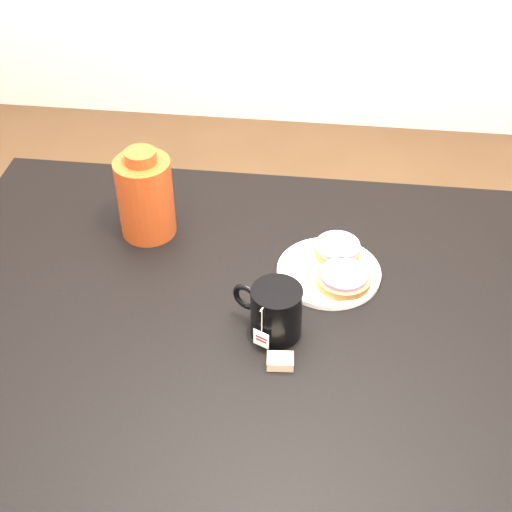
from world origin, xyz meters
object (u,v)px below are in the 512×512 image
object	(u,v)px
mug	(275,311)
table	(290,347)
plate	(329,271)
bagel_front	(344,278)
teabag_pouch	(280,361)
bagel_back	(338,249)
bagel_package	(145,196)

from	to	relation	value
mug	table	bearing A→B (deg)	81.78
mug	plate	bearing A→B (deg)	85.96
bagel_front	teabag_pouch	size ratio (longest dim) A/B	2.87
plate	bagel_back	bearing A→B (deg)	73.83
plate	bagel_package	bearing A→B (deg)	166.18
table	mug	xyz separation A→B (m)	(-0.03, -0.04, 0.13)
bagel_back	plate	bearing A→B (deg)	-106.17
bagel_back	mug	world-z (taller)	mug
teabag_pouch	bagel_package	world-z (taller)	bagel_package
table	bagel_back	size ratio (longest dim) A/B	11.74
bagel_front	bagel_package	xyz separation A→B (m)	(-0.41, 0.13, 0.07)
plate	bagel_back	distance (m)	0.05
bagel_back	bagel_front	bearing A→B (deg)	-80.60
plate	mug	bearing A→B (deg)	-118.72
mug	teabag_pouch	bearing A→B (deg)	-52.86
bagel_front	teabag_pouch	world-z (taller)	bagel_front
plate	teabag_pouch	bearing A→B (deg)	-106.80
plate	bagel_package	world-z (taller)	bagel_package
bagel_back	teabag_pouch	bearing A→B (deg)	-106.70
teabag_pouch	mug	bearing A→B (deg)	102.47
mug	bagel_package	bearing A→B (deg)	163.05
bagel_package	teabag_pouch	bearing A→B (deg)	-47.48
plate	mug	xyz separation A→B (m)	(-0.09, -0.16, 0.04)
plate	bagel_back	world-z (taller)	bagel_back
teabag_pouch	bagel_front	bearing A→B (deg)	63.86
table	mug	distance (m)	0.14
table	mug	world-z (taller)	mug
table	bagel_back	bearing A→B (deg)	65.74
bagel_back	bagel_front	xyz separation A→B (m)	(0.01, -0.08, -0.00)
teabag_pouch	bagel_package	xyz separation A→B (m)	(-0.30, 0.33, 0.08)
plate	mug	size ratio (longest dim) A/B	1.41
plate	mug	distance (m)	0.19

